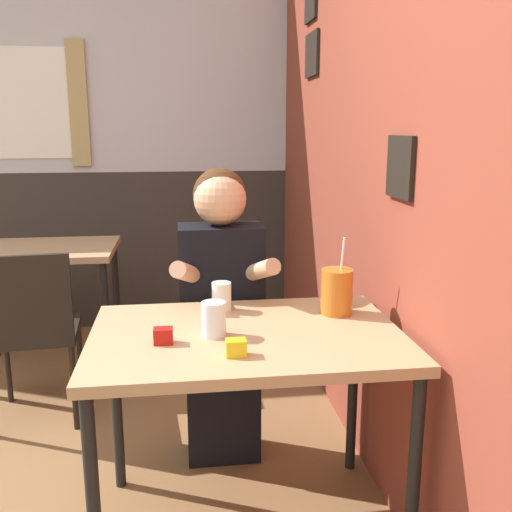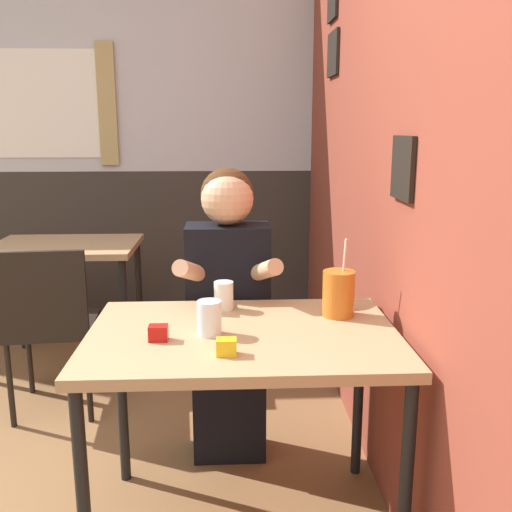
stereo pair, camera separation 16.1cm
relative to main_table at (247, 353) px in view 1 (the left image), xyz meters
name	(u,v)px [view 1 (the left image)]	position (x,y,z in m)	size (l,w,h in m)	color
brick_wall_right	(344,138)	(0.57, 0.90, 0.68)	(0.08, 4.67, 2.70)	brown
back_wall	(108,134)	(-0.68, 2.27, 0.69)	(5.40, 0.09, 2.70)	silver
main_table	(247,353)	(0.00, 0.00, 0.00)	(1.02, 0.70, 0.74)	tan
background_table	(41,263)	(-1.00, 1.51, -0.02)	(0.83, 0.60, 0.74)	tan
chair_near_window	(32,324)	(-0.91, 0.88, -0.17)	(0.43, 0.43, 0.86)	black
person_seated	(222,310)	(-0.05, 0.48, -0.01)	(0.42, 0.41, 1.24)	black
cocktail_pitcher	(337,291)	(0.34, 0.15, 0.16)	(0.11, 0.11, 0.28)	#C6661E
glass_near_pitcher	(214,319)	(-0.11, -0.02, 0.13)	(0.08, 0.08, 0.11)	silver
glass_center	(222,297)	(-0.06, 0.24, 0.13)	(0.07, 0.07, 0.11)	silver
condiment_ketchup	(163,336)	(-0.27, -0.07, 0.10)	(0.06, 0.04, 0.05)	#B7140F
condiment_mustard	(236,348)	(-0.05, -0.19, 0.10)	(0.06, 0.04, 0.05)	yellow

